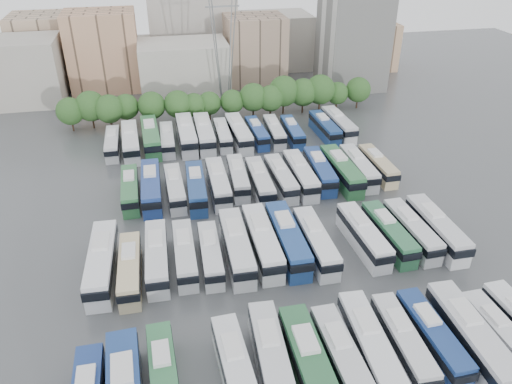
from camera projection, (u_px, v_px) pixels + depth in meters
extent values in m
plane|color=#424447|center=(266.00, 232.00, 68.36)|extent=(220.00, 220.00, 0.00)
cylinder|color=black|center=(73.00, 126.00, 98.19)|extent=(0.36, 0.36, 2.23)
sphere|color=#234C1E|center=(70.00, 111.00, 96.68)|extent=(5.36, 5.36, 5.36)
cylinder|color=black|center=(93.00, 122.00, 99.43)|extent=(0.36, 0.36, 2.49)
sphere|color=#234C1E|center=(91.00, 106.00, 97.74)|extent=(5.98, 5.98, 5.98)
cylinder|color=black|center=(111.00, 124.00, 98.82)|extent=(0.36, 0.36, 2.33)
sphere|color=#234C1E|center=(109.00, 109.00, 97.24)|extent=(5.60, 5.60, 5.60)
cylinder|color=black|center=(128.00, 120.00, 100.77)|extent=(0.36, 0.36, 2.13)
sphere|color=#234C1E|center=(126.00, 107.00, 99.32)|extent=(5.11, 5.11, 5.11)
cylinder|color=black|center=(153.00, 120.00, 100.76)|extent=(0.36, 0.36, 2.28)
sphere|color=#234C1E|center=(152.00, 105.00, 99.21)|extent=(5.48, 5.48, 5.48)
cylinder|color=black|center=(179.00, 119.00, 101.24)|extent=(0.36, 0.36, 2.31)
sphere|color=#234C1E|center=(178.00, 104.00, 99.67)|extent=(5.54, 5.54, 5.54)
cylinder|color=black|center=(195.00, 118.00, 102.11)|extent=(0.36, 0.36, 2.01)
sphere|color=#234C1E|center=(194.00, 105.00, 100.74)|extent=(4.83, 4.83, 4.83)
cylinder|color=black|center=(210.00, 116.00, 103.18)|extent=(0.36, 0.36, 1.99)
sphere|color=#234C1E|center=(209.00, 103.00, 101.83)|extent=(4.78, 4.78, 4.78)
cylinder|color=black|center=(232.00, 114.00, 103.76)|extent=(0.36, 0.36, 2.04)
sphere|color=#234C1E|center=(232.00, 102.00, 102.37)|extent=(4.91, 4.91, 4.91)
cylinder|color=black|center=(253.00, 112.00, 104.29)|extent=(0.36, 0.36, 2.41)
sphere|color=#234C1E|center=(253.00, 97.00, 102.65)|extent=(5.79, 5.79, 5.79)
cylinder|color=black|center=(270.00, 112.00, 104.47)|extent=(0.36, 0.36, 2.25)
sphere|color=#234C1E|center=(270.00, 98.00, 102.94)|extent=(5.41, 5.41, 5.41)
cylinder|color=black|center=(283.00, 108.00, 106.33)|extent=(0.36, 0.36, 2.67)
sphere|color=#234C1E|center=(284.00, 91.00, 104.51)|extent=(6.42, 6.42, 6.42)
cylinder|color=black|center=(302.00, 107.00, 106.87)|extent=(0.36, 0.36, 2.43)
sphere|color=#234C1E|center=(303.00, 92.00, 105.22)|extent=(5.84, 5.84, 5.84)
cylinder|color=black|center=(319.00, 105.00, 107.56)|extent=(0.36, 0.36, 2.62)
sphere|color=#234C1E|center=(320.00, 89.00, 105.78)|extent=(6.28, 6.28, 6.28)
cylinder|color=black|center=(336.00, 105.00, 108.62)|extent=(0.36, 0.36, 1.99)
sphere|color=#234C1E|center=(337.00, 93.00, 107.27)|extent=(4.78, 4.78, 4.78)
cylinder|color=black|center=(357.00, 103.00, 109.32)|extent=(0.36, 0.36, 2.24)
sphere|color=#234C1E|center=(358.00, 90.00, 107.79)|extent=(5.39, 5.39, 5.39)
cube|color=#9E998E|center=(19.00, 71.00, 109.99)|extent=(18.00, 14.00, 14.00)
cube|color=tan|center=(104.00, 51.00, 117.25)|extent=(16.00, 12.00, 18.00)
cube|color=#ADA89E|center=(184.00, 69.00, 115.14)|extent=(20.00, 14.00, 12.00)
cube|color=gray|center=(255.00, 50.00, 122.40)|extent=(14.00, 12.00, 16.00)
cube|color=gray|center=(192.00, 31.00, 130.79)|extent=(22.00, 16.00, 20.00)
cube|color=tan|center=(48.00, 48.00, 123.76)|extent=(16.00, 14.00, 16.00)
cube|color=#A39E93|center=(275.00, 41.00, 134.48)|extent=(18.00, 14.00, 14.00)
cube|color=tan|center=(367.00, 45.00, 134.12)|extent=(14.00, 12.00, 12.00)
cube|color=gray|center=(148.00, 59.00, 126.10)|extent=(12.00, 10.00, 10.00)
cube|color=silver|center=(353.00, 32.00, 116.99)|extent=(14.00, 14.00, 26.00)
cylinder|color=slate|center=(215.00, 30.00, 100.52)|extent=(2.90, 2.91, 33.83)
cylinder|color=slate|center=(212.00, 26.00, 103.91)|extent=(2.90, 2.91, 33.83)
cylinder|color=slate|center=(234.00, 29.00, 101.23)|extent=(2.90, 2.91, 33.83)
cylinder|color=slate|center=(231.00, 25.00, 104.62)|extent=(2.90, 2.91, 33.83)
cube|color=slate|center=(222.00, 6.00, 100.53)|extent=(7.00, 0.30, 0.30)
cube|color=silver|center=(85.00, 380.00, 42.94)|extent=(1.63, 3.05, 0.42)
cube|color=silver|center=(122.00, 369.00, 43.20)|extent=(2.06, 3.65, 0.49)
cube|color=#307043|center=(164.00, 379.00, 45.33)|extent=(2.79, 11.20, 3.15)
cube|color=black|center=(164.00, 375.00, 44.91)|extent=(2.91, 11.37, 0.93)
cube|color=silver|center=(161.00, 353.00, 45.60)|extent=(1.69, 3.02, 0.41)
cube|color=silver|center=(236.00, 372.00, 45.85)|extent=(3.04, 11.77, 3.31)
cube|color=black|center=(236.00, 369.00, 45.41)|extent=(3.17, 11.95, 0.97)
cube|color=silver|center=(232.00, 346.00, 46.14)|extent=(1.80, 3.19, 0.43)
cube|color=silver|center=(271.00, 359.00, 47.04)|extent=(3.18, 12.31, 3.46)
cube|color=black|center=(272.00, 356.00, 46.57)|extent=(3.31, 12.50, 1.02)
cube|color=silver|center=(269.00, 333.00, 47.36)|extent=(1.88, 3.33, 0.45)
cube|color=#2A623A|center=(310.00, 368.00, 46.03)|extent=(2.77, 12.94, 3.67)
cube|color=black|center=(311.00, 364.00, 45.54)|extent=(2.90, 13.14, 1.08)
cube|color=silver|center=(306.00, 339.00, 46.36)|extent=(1.84, 3.45, 0.47)
cube|color=silver|center=(342.00, 361.00, 46.94)|extent=(2.73, 11.86, 3.35)
cube|color=black|center=(343.00, 358.00, 46.49)|extent=(2.85, 12.04, 0.98)
cube|color=silver|center=(338.00, 335.00, 47.24)|extent=(1.73, 3.18, 0.43)
cube|color=silver|center=(369.00, 347.00, 48.35)|extent=(3.14, 12.37, 3.47)
cube|color=black|center=(371.00, 343.00, 47.89)|extent=(3.27, 12.55, 1.02)
cube|color=silver|center=(366.00, 321.00, 48.68)|extent=(1.88, 3.34, 0.45)
cube|color=silver|center=(402.00, 343.00, 49.01)|extent=(2.68, 11.15, 3.14)
cube|color=black|center=(404.00, 340.00, 48.60)|extent=(2.80, 11.32, 0.92)
cube|color=silver|center=(399.00, 320.00, 49.31)|extent=(1.66, 3.00, 0.41)
cube|color=navy|center=(432.00, 337.00, 49.62)|extent=(2.64, 11.23, 3.17)
cube|color=black|center=(433.00, 334.00, 49.20)|extent=(2.75, 11.40, 0.93)
cube|color=silver|center=(427.00, 314.00, 49.90)|extent=(1.65, 3.02, 0.41)
cube|color=silver|center=(470.00, 339.00, 49.09)|extent=(2.97, 13.16, 3.72)
cube|color=black|center=(473.00, 335.00, 48.59)|extent=(3.11, 13.36, 1.09)
cube|color=silver|center=(465.00, 311.00, 49.43)|extent=(1.91, 3.52, 0.48)
cube|color=silver|center=(500.00, 338.00, 49.66)|extent=(2.66, 10.89, 3.07)
cube|color=black|center=(503.00, 334.00, 49.25)|extent=(2.77, 11.06, 0.90)
cube|color=silver|center=(496.00, 315.00, 49.93)|extent=(1.63, 2.93, 0.40)
cube|color=silver|center=(102.00, 264.00, 59.37)|extent=(3.24, 13.23, 3.72)
cube|color=black|center=(101.00, 260.00, 58.87)|extent=(3.38, 13.43, 1.10)
cube|color=silver|center=(101.00, 241.00, 59.72)|extent=(1.98, 3.57, 0.48)
cube|color=#CCB98C|center=(130.00, 270.00, 58.70)|extent=(2.53, 11.31, 3.20)
cube|color=black|center=(129.00, 267.00, 58.28)|extent=(2.64, 11.48, 0.94)
cube|color=silver|center=(129.00, 251.00, 59.00)|extent=(1.63, 3.03, 0.41)
cube|color=silver|center=(157.00, 258.00, 60.58)|extent=(2.73, 11.96, 3.38)
cube|color=black|center=(157.00, 254.00, 60.13)|extent=(2.85, 12.14, 0.99)
cube|color=silver|center=(155.00, 238.00, 60.90)|extent=(1.74, 3.21, 0.44)
cube|color=silver|center=(185.00, 255.00, 61.31)|extent=(2.50, 11.20, 3.17)
cube|color=black|center=(185.00, 251.00, 60.88)|extent=(2.61, 11.37, 0.93)
cube|color=silver|center=(183.00, 236.00, 61.60)|extent=(1.62, 3.00, 0.41)
cube|color=silver|center=(211.00, 255.00, 61.37)|extent=(2.56, 10.75, 3.03)
cube|color=black|center=(211.00, 252.00, 60.96)|extent=(2.67, 10.92, 0.89)
cube|color=silver|center=(209.00, 237.00, 61.65)|extent=(1.59, 2.89, 0.39)
cube|color=silver|center=(237.00, 248.00, 62.18)|extent=(2.90, 12.93, 3.65)
cube|color=black|center=(237.00, 244.00, 61.70)|extent=(3.03, 13.12, 1.07)
cube|color=silver|center=(234.00, 227.00, 62.52)|extent=(1.87, 3.46, 0.47)
cube|color=white|center=(262.00, 243.00, 63.09)|extent=(2.81, 13.01, 3.68)
cube|color=black|center=(263.00, 239.00, 62.60)|extent=(2.94, 13.21, 1.08)
cube|color=silver|center=(260.00, 222.00, 63.42)|extent=(1.85, 3.47, 0.48)
cube|color=navy|center=(287.00, 240.00, 63.50)|extent=(2.80, 13.19, 3.74)
cube|color=black|center=(288.00, 236.00, 63.00)|extent=(2.93, 13.38, 1.10)
cube|color=silver|center=(285.00, 219.00, 63.84)|extent=(1.87, 3.52, 0.48)
cube|color=silver|center=(315.00, 243.00, 63.23)|extent=(2.65, 12.13, 3.43)
cube|color=black|center=(316.00, 239.00, 62.77)|extent=(2.77, 12.31, 1.01)
cube|color=silver|center=(313.00, 224.00, 63.54)|extent=(1.74, 3.24, 0.44)
cube|color=silver|center=(363.00, 237.00, 64.47)|extent=(3.03, 12.03, 3.38)
cube|color=black|center=(364.00, 233.00, 64.02)|extent=(3.16, 12.21, 0.99)
cube|color=silver|center=(360.00, 218.00, 64.76)|extent=(1.82, 3.25, 0.44)
cube|color=#2D6A43|center=(388.00, 234.00, 65.06)|extent=(2.98, 11.70, 3.29)
cube|color=black|center=(389.00, 231.00, 64.62)|extent=(3.10, 11.88, 0.97)
cube|color=silver|center=(385.00, 216.00, 65.34)|extent=(1.78, 3.16, 0.43)
cube|color=silver|center=(411.00, 231.00, 65.61)|extent=(2.92, 11.74, 3.30)
cube|color=black|center=(413.00, 228.00, 65.17)|extent=(3.04, 11.92, 0.97)
cube|color=silver|center=(408.00, 213.00, 65.90)|extent=(1.77, 3.17, 0.43)
cube|color=silver|center=(436.00, 229.00, 65.73)|extent=(2.73, 12.58, 3.56)
cube|color=black|center=(438.00, 226.00, 65.26)|extent=(2.86, 12.77, 1.05)
cube|color=silver|center=(433.00, 210.00, 66.05)|extent=(1.80, 3.36, 0.46)
cube|color=#2F6F3E|center=(130.00, 190.00, 75.07)|extent=(2.60, 11.31, 3.19)
cube|color=black|center=(130.00, 187.00, 74.65)|extent=(2.72, 11.48, 0.94)
cube|color=silver|center=(129.00, 175.00, 75.36)|extent=(1.65, 3.03, 0.41)
cube|color=navy|center=(151.00, 188.00, 75.27)|extent=(2.82, 12.78, 3.62)
cube|color=black|center=(151.00, 184.00, 74.79)|extent=(2.95, 12.97, 1.06)
cube|color=silver|center=(150.00, 171.00, 75.61)|extent=(1.84, 3.42, 0.47)
cube|color=silver|center=(175.00, 189.00, 75.54)|extent=(2.66, 11.19, 3.15)
cube|color=black|center=(175.00, 186.00, 75.12)|extent=(2.78, 11.36, 0.93)
cube|color=silver|center=(173.00, 174.00, 75.82)|extent=(1.65, 3.01, 0.41)
cube|color=navy|center=(196.00, 188.00, 75.39)|extent=(3.04, 12.13, 3.41)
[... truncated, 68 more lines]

